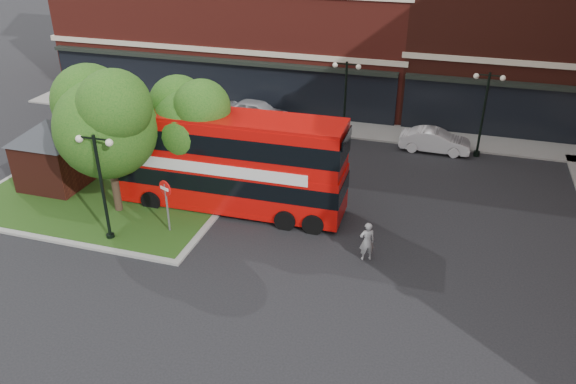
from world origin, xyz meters
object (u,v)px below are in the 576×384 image
(woman, at_px, (367,241))
(car_white, at_px, (435,141))
(bus, at_px, (230,156))
(car_silver, at_px, (257,112))

(woman, bearing_deg, car_white, -122.28)
(bus, height_order, car_white, bus)
(woman, relative_size, car_silver, 0.38)
(car_silver, bearing_deg, car_white, -91.24)
(bus, distance_m, woman, 7.72)
(bus, xyz_separation_m, car_silver, (-2.79, 11.47, -1.96))
(car_white, bearing_deg, woman, 172.43)
(bus, relative_size, woman, 6.23)
(bus, xyz_separation_m, woman, (7.05, -2.53, -1.86))
(woman, relative_size, car_white, 0.43)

